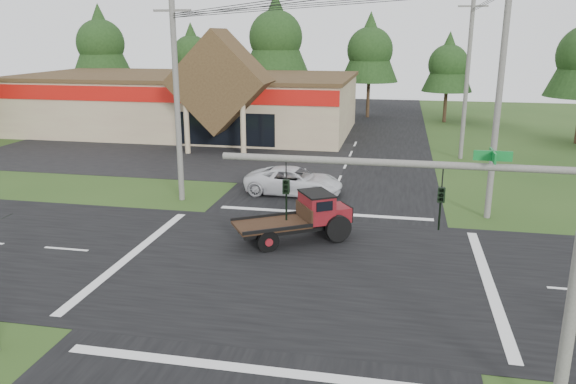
# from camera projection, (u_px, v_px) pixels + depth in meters

# --- Properties ---
(ground) EXTENTS (120.00, 120.00, 0.00)m
(ground) POSITION_uv_depth(u_px,v_px,m) (300.00, 268.00, 21.76)
(ground) COLOR #243F16
(ground) RESTS_ON ground
(road_ns) EXTENTS (12.00, 120.00, 0.02)m
(road_ns) POSITION_uv_depth(u_px,v_px,m) (300.00, 268.00, 21.75)
(road_ns) COLOR black
(road_ns) RESTS_ON ground
(road_ew) EXTENTS (120.00, 12.00, 0.02)m
(road_ew) POSITION_uv_depth(u_px,v_px,m) (300.00, 268.00, 21.75)
(road_ew) COLOR black
(road_ew) RESTS_ON ground
(parking_apron) EXTENTS (28.00, 14.00, 0.02)m
(parking_apron) POSITION_uv_depth(u_px,v_px,m) (162.00, 154.00, 42.33)
(parking_apron) COLOR black
(parking_apron) RESTS_ON ground
(cvs_building) EXTENTS (30.40, 18.20, 9.19)m
(cvs_building) POSITION_uv_depth(u_px,v_px,m) (189.00, 101.00, 51.88)
(cvs_building) COLOR tan
(cvs_building) RESTS_ON ground
(traffic_signal_mast) EXTENTS (8.12, 0.24, 7.00)m
(traffic_signal_mast) POSITION_uv_depth(u_px,v_px,m) (500.00, 237.00, 12.38)
(traffic_signal_mast) COLOR #595651
(traffic_signal_mast) RESTS_ON ground
(utility_pole_nw) EXTENTS (2.00, 0.30, 10.50)m
(utility_pole_nw) POSITION_uv_depth(u_px,v_px,m) (177.00, 101.00, 29.36)
(utility_pole_nw) COLOR #595651
(utility_pole_nw) RESTS_ON ground
(utility_pole_ne) EXTENTS (2.00, 0.30, 11.50)m
(utility_pole_ne) POSITION_uv_depth(u_px,v_px,m) (499.00, 98.00, 26.20)
(utility_pole_ne) COLOR #595651
(utility_pole_ne) RESTS_ON ground
(utility_pole_n) EXTENTS (2.00, 0.30, 11.20)m
(utility_pole_n) POSITION_uv_depth(u_px,v_px,m) (467.00, 79.00, 39.45)
(utility_pole_n) COLOR #595651
(utility_pole_n) RESTS_ON ground
(tree_row_a) EXTENTS (6.72, 6.72, 12.12)m
(tree_row_a) POSITION_uv_depth(u_px,v_px,m) (100.00, 41.00, 63.00)
(tree_row_a) COLOR #332316
(tree_row_a) RESTS_ON ground
(tree_row_b) EXTENTS (5.60, 5.60, 10.10)m
(tree_row_b) POSITION_uv_depth(u_px,v_px,m) (192.00, 53.00, 63.36)
(tree_row_b) COLOR #332316
(tree_row_b) RESTS_ON ground
(tree_row_c) EXTENTS (7.28, 7.28, 13.13)m
(tree_row_c) POSITION_uv_depth(u_px,v_px,m) (276.00, 35.00, 59.98)
(tree_row_c) COLOR #332316
(tree_row_c) RESTS_ON ground
(tree_row_d) EXTENTS (6.16, 6.16, 11.11)m
(tree_row_d) POSITION_uv_depth(u_px,v_px,m) (370.00, 48.00, 59.40)
(tree_row_d) COLOR #332316
(tree_row_d) RESTS_ON ground
(tree_row_e) EXTENTS (5.04, 5.04, 9.09)m
(tree_row_e) POSITION_uv_depth(u_px,v_px,m) (448.00, 62.00, 56.36)
(tree_row_e) COLOR #332316
(tree_row_e) RESTS_ON ground
(antique_flatbed_truck) EXTENTS (5.41, 4.36, 2.15)m
(antique_flatbed_truck) POSITION_uv_depth(u_px,v_px,m) (295.00, 218.00, 24.34)
(antique_flatbed_truck) COLOR #5F0D13
(antique_flatbed_truck) RESTS_ON ground
(white_pickup) EXTENTS (5.62, 2.85, 1.52)m
(white_pickup) POSITION_uv_depth(u_px,v_px,m) (294.00, 181.00, 31.67)
(white_pickup) COLOR silver
(white_pickup) RESTS_ON ground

